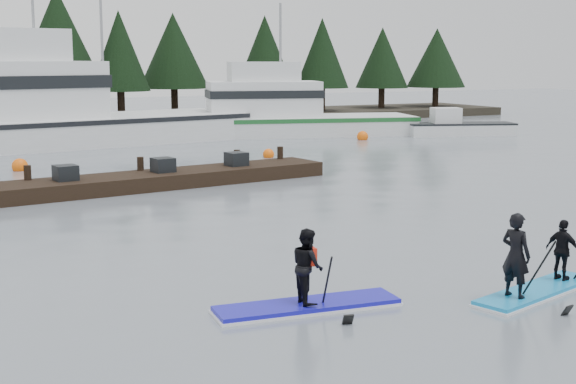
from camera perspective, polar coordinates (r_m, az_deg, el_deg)
name	(u,v)px	position (r m, az deg, el deg)	size (l,w,h in m)	color
ground	(428,295)	(15.65, 9.91, -7.23)	(160.00, 160.00, 0.00)	slate
far_shore	(43,123)	(54.92, -17.03, 4.72)	(70.00, 8.00, 0.60)	#2D281E
treeline	(43,128)	(54.95, -17.01, 4.40)	(60.00, 4.00, 8.00)	black
fishing_boat_large	(46,130)	(42.95, -16.82, 4.25)	(20.52, 8.71, 10.97)	white
fishing_boat_medium	(285,125)	(47.19, -0.18, 4.79)	(14.82, 7.57, 8.51)	white
skiff	(461,129)	(48.28, 12.18, 4.39)	(6.20, 1.86, 0.72)	white
floating_dock	(123,183)	(27.98, -11.62, 0.64)	(15.49, 2.07, 0.52)	black
buoy_b	(20,171)	(34.04, -18.51, 1.45)	(0.64, 0.64, 0.64)	#FF630C
buoy_d	(269,157)	(36.61, -1.39, 2.47)	(0.52, 0.52, 0.52)	#FF630C
buoy_c	(362,140)	(44.85, 5.32, 3.73)	(0.63, 0.63, 0.63)	#FF630C
paddleboard_solo	(307,283)	(14.44, 1.39, -6.46)	(3.44, 1.27, 1.90)	#1613B4
paddleboard_duo	(537,265)	(16.01, 17.28, -4.98)	(3.30, 1.64, 2.17)	#1585C7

